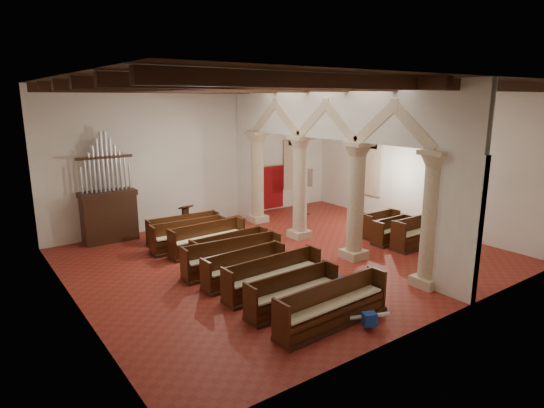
{
  "coord_description": "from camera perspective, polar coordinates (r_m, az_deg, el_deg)",
  "views": [
    {
      "loc": [
        -9.37,
        -12.08,
        5.47
      ],
      "look_at": [
        -0.29,
        0.5,
        1.86
      ],
      "focal_mm": 30.0,
      "sensor_mm": 36.0,
      "label": 1
    }
  ],
  "objects": [
    {
      "name": "nave_pew_7",
      "position": [
        17.18,
        -10.41,
        -4.43
      ],
      "size": [
        2.82,
        0.84,
        1.09
      ],
      "rotation": [
        0.0,
        0.0,
        -0.04
      ],
      "color": "black",
      "rests_on": "floor"
    },
    {
      "name": "nave_pew_6",
      "position": [
        16.73,
        -8.05,
        -4.84
      ],
      "size": [
        2.93,
        0.85,
        1.07
      ],
      "rotation": [
        0.0,
        0.0,
        0.05
      ],
      "color": "black",
      "rests_on": "floor"
    },
    {
      "name": "wall_back",
      "position": [
        20.51,
        -8.42,
        6.05
      ],
      "size": [
        14.0,
        0.02,
        6.0
      ],
      "primitive_type": "cube",
      "color": "white",
      "rests_on": "floor"
    },
    {
      "name": "hymnal_box_b",
      "position": [
        13.47,
        8.43,
        -9.75
      ],
      "size": [
        0.38,
        0.32,
        0.35
      ],
      "primitive_type": "cube",
      "rotation": [
        0.0,
        0.0,
        -0.12
      ],
      "color": "#152294",
      "rests_on": "floor"
    },
    {
      "name": "nave_pew_8",
      "position": [
        18.3,
        -10.99,
        -3.48
      ],
      "size": [
        2.91,
        0.78,
        0.98
      ],
      "rotation": [
        0.0,
        0.0,
        -0.04
      ],
      "color": "black",
      "rests_on": "floor"
    },
    {
      "name": "nave_pew_1",
      "position": [
        12.26,
        2.63,
        -11.67
      ],
      "size": [
        2.78,
        0.74,
        1.02
      ],
      "rotation": [
        0.0,
        0.0,
        0.02
      ],
      "color": "black",
      "rests_on": "floor"
    },
    {
      "name": "wall_left",
      "position": [
        12.56,
        -24.21,
        0.58
      ],
      "size": [
        0.02,
        12.0,
        6.0
      ],
      "primitive_type": "cube",
      "color": "white",
      "rests_on": "floor"
    },
    {
      "name": "arcade",
      "position": [
        16.56,
        6.93,
        6.39
      ],
      "size": [
        0.9,
        11.9,
        6.0
      ],
      "color": "beige",
      "rests_on": "floor"
    },
    {
      "name": "processional_banner",
      "position": [
        21.87,
        4.38,
        0.73
      ],
      "size": [
        0.51,
        0.65,
        2.38
      ],
      "rotation": [
        0.0,
        0.0,
        -0.39
      ],
      "color": "black",
      "rests_on": "floor"
    },
    {
      "name": "window_right_a",
      "position": [
        19.75,
        20.98,
        2.7
      ],
      "size": [
        0.03,
        1.0,
        2.2
      ],
      "primitive_type": "cube",
      "color": "#398164",
      "rests_on": "wall_right"
    },
    {
      "name": "aisle_pew_2",
      "position": [
        18.95,
        13.47,
        -2.97
      ],
      "size": [
        1.74,
        0.7,
        1.02
      ],
      "rotation": [
        0.0,
        0.0,
        0.02
      ],
      "color": "black",
      "rests_on": "floor"
    },
    {
      "name": "nave_pew_2",
      "position": [
        13.27,
        0.21,
        -9.61
      ],
      "size": [
        3.21,
        0.81,
        1.05
      ],
      "rotation": [
        0.0,
        0.0,
        0.03
      ],
      "color": "black",
      "rests_on": "floor"
    },
    {
      "name": "wall_right",
      "position": [
        20.49,
        17.7,
        5.56
      ],
      "size": [
        0.02,
        12.0,
        6.0
      ],
      "primitive_type": "cube",
      "color": "white",
      "rests_on": "floor"
    },
    {
      "name": "nave_pew_4",
      "position": [
        14.8,
        -4.95,
        -7.18
      ],
      "size": [
        3.35,
        0.94,
        1.08
      ],
      "rotation": [
        0.0,
        0.0,
        -0.07
      ],
      "color": "black",
      "rests_on": "floor"
    },
    {
      "name": "window_back",
      "position": [
        23.31,
        2.67,
        5.02
      ],
      "size": [
        1.0,
        0.03,
        2.2
      ],
      "primitive_type": "cube",
      "color": "#398164",
      "rests_on": "wall_back"
    },
    {
      "name": "tube_heater_a",
      "position": [
        11.96,
        12.14,
        -13.58
      ],
      "size": [
        1.02,
        0.51,
        0.11
      ],
      "primitive_type": "cylinder",
      "rotation": [
        0.0,
        1.57,
        -0.4
      ],
      "color": "silver",
      "rests_on": "floor"
    },
    {
      "name": "hymnal_box_a",
      "position": [
        11.58,
        12.14,
        -13.95
      ],
      "size": [
        0.4,
        0.37,
        0.32
      ],
      "primitive_type": "cube",
      "rotation": [
        0.0,
        0.0,
        -0.41
      ],
      "color": "#161F9C",
      "rests_on": "floor"
    },
    {
      "name": "floor",
      "position": [
        16.24,
        1.87,
        -6.59
      ],
      "size": [
        14.0,
        14.0,
        0.0
      ],
      "primitive_type": "plane",
      "color": "maroon",
      "rests_on": "ground"
    },
    {
      "name": "aisle_pew_1",
      "position": [
        18.26,
        14.89,
        -3.71
      ],
      "size": [
        1.85,
        0.69,
        0.97
      ],
      "rotation": [
        0.0,
        0.0,
        0.02
      ],
      "color": "black",
      "rests_on": "floor"
    },
    {
      "name": "aisle_pew_0",
      "position": [
        17.94,
        17.68,
        -4.0
      ],
      "size": [
        2.2,
        0.78,
        1.15
      ],
      "rotation": [
        0.0,
        0.0,
        -0.01
      ],
      "color": "black",
      "rests_on": "floor"
    },
    {
      "name": "tube_heater_b",
      "position": [
        12.12,
        0.46,
        -12.88
      ],
      "size": [
        1.03,
        0.12,
        0.1
      ],
      "primitive_type": "cylinder",
      "rotation": [
        0.0,
        1.57,
        0.02
      ],
      "color": "silver",
      "rests_on": "floor"
    },
    {
      "name": "nave_pew_5",
      "position": [
        15.58,
        -5.26,
        -6.19
      ],
      "size": [
        2.85,
        0.83,
        1.03
      ],
      "rotation": [
        0.0,
        0.0,
        0.05
      ],
      "color": "black",
      "rests_on": "floor"
    },
    {
      "name": "wall_front",
      "position": [
        11.44,
        20.67,
        -0.23
      ],
      "size": [
        14.0,
        0.02,
        6.0
      ],
      "primitive_type": "cube",
      "color": "white",
      "rests_on": "floor"
    },
    {
      "name": "ceiling_beams",
      "position": [
        15.29,
        2.04,
        14.4
      ],
      "size": [
        13.8,
        11.8,
        0.3
      ],
      "primitive_type": null,
      "color": "black",
      "rests_on": "wall_back"
    },
    {
      "name": "dossal_curtain",
      "position": [
        22.54,
        -0.26,
        2.09
      ],
      "size": [
        1.8,
        0.07,
        2.17
      ],
      "color": "maroon",
      "rests_on": "floor"
    },
    {
      "name": "nave_pew_3",
      "position": [
        13.97,
        -3.45,
        -8.5
      ],
      "size": [
        2.79,
        0.81,
        1.01
      ],
      "rotation": [
        0.0,
        0.0,
        0.05
      ],
      "color": "black",
      "rests_on": "floor"
    },
    {
      "name": "pipe_organ",
      "position": [
        18.7,
        -19.83,
        -0.35
      ],
      "size": [
        2.1,
        0.85,
        4.4
      ],
      "color": "black",
      "rests_on": "floor"
    },
    {
      "name": "nave_pew_0",
      "position": [
        11.6,
        7.64,
        -13.2
      ],
      "size": [
        3.38,
        0.84,
        1.07
      ],
      "rotation": [
        0.0,
        0.0,
        0.04
      ],
      "color": "black",
      "rests_on": "floor"
    },
    {
      "name": "window_right_b",
      "position": [
        22.15,
        12.34,
        4.31
      ],
      "size": [
        0.03,
        1.0,
        2.2
      ],
      "primitive_type": "cube",
      "color": "#398164",
      "rests_on": "wall_right"
    },
    {
      "name": "ceiling",
      "position": [
        15.3,
        2.04,
        15.08
      ],
      "size": [
        14.0,
        14.0,
        0.0
      ],
      "primitive_type": "plane",
      "rotation": [
        3.14,
        0.0,
        0.0
      ],
      "color": "#322210",
      "rests_on": "wall_back"
    },
    {
      "name": "lectern",
      "position": [
        19.05,
        -10.76,
        -2.2
      ],
      "size": [
        0.51,
        0.52,
        1.25
      ],
      "rotation": [
        0.0,
        0.0,
        0.02
      ],
      "color": "#3D1E13",
      "rests_on": "floor"
    },
    {
      "name": "hymnal_box_c",
      "position": [
        15.01,
        2.42,
        -7.32
      ],
      "size": [
        0.29,
        0.25,
        0.27
      ],
      "primitive_type": "cube",
      "rotation": [
        0.0,
        0.0,
        0.1
      ],
      "color": "navy",
      "rests_on": "floor"
    }
  ]
}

